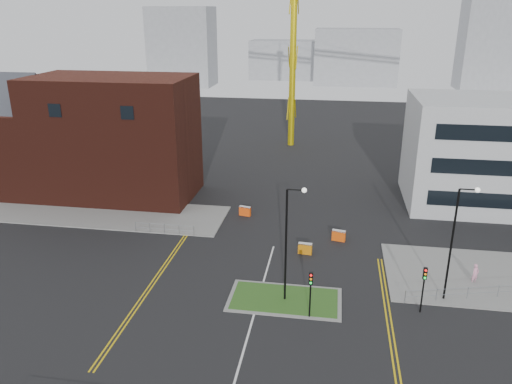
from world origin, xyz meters
TOP-DOWN VIEW (x-y plane):
  - ground at (0.00, 0.00)m, footprint 200.00×200.00m
  - pavement_left at (-20.00, 22.00)m, footprint 28.00×8.00m
  - island_kerb at (2.00, 8.00)m, footprint 8.60×4.60m
  - grass_island at (2.00, 8.00)m, footprint 8.00×4.00m
  - brick_building at (-22.97, 28.00)m, footprint 24.20×10.07m
  - streetlamp_island at (2.22, 8.00)m, footprint 1.46×0.36m
  - streetlamp_right_near at (14.22, 10.00)m, footprint 1.46×0.36m
  - traffic_light_island at (4.00, 5.98)m, footprint 0.28×0.33m
  - traffic_light_right at (12.00, 7.98)m, footprint 0.28×0.33m
  - railing_left at (-11.00, 18.00)m, footprint 6.05×0.05m
  - centre_line at (0.00, 2.00)m, footprint 0.15×30.00m
  - yellow_left_a at (-9.00, 10.00)m, footprint 0.12×24.00m
  - yellow_left_b at (-8.70, 10.00)m, footprint 0.12×24.00m
  - yellow_right_a at (9.50, 6.00)m, footprint 0.12×20.00m
  - yellow_right_b at (9.80, 6.00)m, footprint 0.12×20.00m
  - skyline_a at (-40.00, 120.00)m, footprint 18.00×12.00m
  - skyline_b at (10.00, 130.00)m, footprint 24.00×12.00m
  - skyline_c at (45.00, 125.00)m, footprint 14.00×12.00m
  - skyline_d at (-8.00, 140.00)m, footprint 30.00×12.00m
  - pedestrian at (16.90, 12.92)m, footprint 0.75×0.69m
  - barrier_left at (-4.01, 24.00)m, footprint 1.30×0.67m
  - barrier_mid at (3.00, 16.00)m, footprint 1.27×0.51m
  - barrier_right at (6.00, 19.27)m, footprint 1.33×0.68m

SIDE VIEW (x-z plane):
  - ground at x=0.00m, z-range 0.00..0.00m
  - centre_line at x=0.00m, z-range 0.00..0.01m
  - yellow_left_a at x=-9.00m, z-range 0.00..0.01m
  - yellow_left_b at x=-8.70m, z-range 0.00..0.01m
  - yellow_right_a at x=9.50m, z-range 0.00..0.01m
  - yellow_right_b at x=9.80m, z-range 0.00..0.01m
  - island_kerb at x=2.00m, z-range 0.00..0.08m
  - pavement_left at x=-20.00m, z-range 0.00..0.12m
  - grass_island at x=2.00m, z-range 0.00..0.12m
  - barrier_mid at x=3.00m, z-range 0.04..1.09m
  - barrier_left at x=-4.01m, z-range 0.04..1.09m
  - barrier_right at x=6.00m, z-range 0.05..1.11m
  - railing_left at x=-11.00m, z-range 0.19..1.29m
  - pedestrian at x=16.90m, z-range 0.00..1.73m
  - traffic_light_island at x=4.00m, z-range 0.74..4.39m
  - traffic_light_right at x=12.00m, z-range 0.74..4.39m
  - streetlamp_island at x=2.22m, z-range 0.82..10.00m
  - streetlamp_right_near at x=14.22m, z-range 0.82..10.00m
  - skyline_d at x=-8.00m, z-range 0.00..12.00m
  - brick_building at x=-22.97m, z-range -0.27..13.97m
  - skyline_b at x=10.00m, z-range 0.00..16.00m
  - skyline_a at x=-40.00m, z-range 0.00..22.00m
  - skyline_c at x=45.00m, z-range 0.00..28.00m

